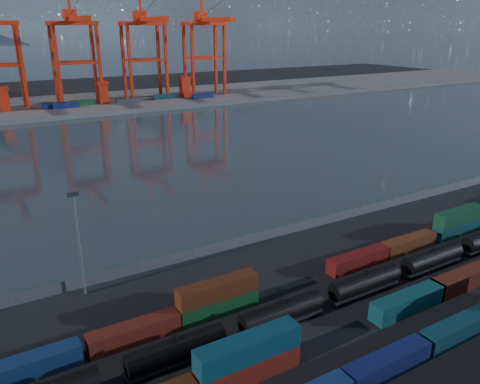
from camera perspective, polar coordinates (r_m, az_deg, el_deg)
ground at (r=69.36m, az=13.15°, el=-15.11°), size 700.00×700.00×0.00m
harbor_water at (r=155.67m, az=-14.20°, el=4.50°), size 700.00×700.00×0.00m
far_quay at (r=256.18m, az=-21.22°, el=9.76°), size 700.00×70.00×2.00m
container_row_south at (r=63.25m, az=19.90°, el=-17.70°), size 127.39×2.49×5.31m
container_row_mid at (r=71.48m, az=18.61°, el=-12.95°), size 142.31×2.65×5.64m
container_row_north at (r=86.27m, az=16.90°, el=-6.71°), size 141.01×2.47×5.26m
tanker_string at (r=70.20m, az=10.38°, el=-12.49°), size 121.43×2.78×3.98m
waterfront_fence at (r=88.08m, az=0.66°, el=-5.90°), size 160.12×0.12×2.20m
yard_light_mast at (r=73.18m, az=-19.08°, el=-5.42°), size 1.60×0.40×16.60m
gantry_cranes at (r=245.80m, az=-23.75°, el=17.26°), size 197.37×42.94×58.15m
quay_containers at (r=240.04m, az=-23.26°, el=9.48°), size 172.58×10.99×2.60m
straddle_carriers at (r=245.07m, az=-21.57°, el=10.95°), size 140.00×7.00×11.10m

